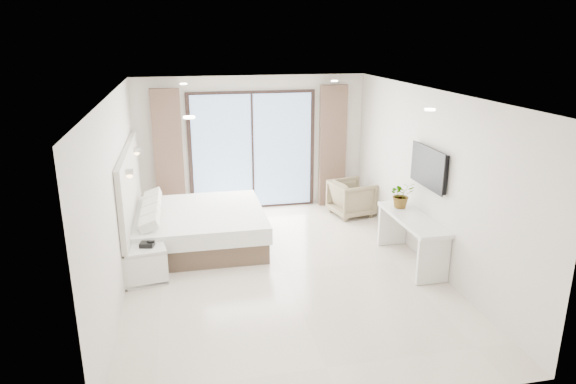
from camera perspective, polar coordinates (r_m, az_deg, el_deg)
The scene contains 8 objects.
ground at distance 7.93m, azimuth -0.62°, elevation -8.79°, with size 6.20×6.20×0.00m, color beige.
room_shell at distance 8.19m, azimuth -3.24°, elevation 3.79°, with size 4.62×6.22×2.72m.
bed at distance 8.87m, azimuth -10.01°, elevation -3.92°, with size 2.19×2.09×0.75m.
nightstand at distance 7.81m, azimuth -15.56°, elevation -7.75°, with size 0.65×0.57×0.53m.
phone at distance 7.70m, azimuth -15.39°, elevation -5.65°, with size 0.20×0.15×0.07m, color black.
console_desk at distance 8.23m, azimuth 13.61°, elevation -4.03°, with size 0.51×1.64×0.77m.
plant at distance 8.50m, azimuth 12.48°, elevation -0.59°, with size 0.39×0.43×0.34m, color #33662D.
armchair at distance 10.25m, azimuth 7.10°, elevation -0.49°, with size 0.75×0.70×0.77m, color #887C59.
Camera 1 is at (-1.39, -6.99, 3.48)m, focal length 32.00 mm.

